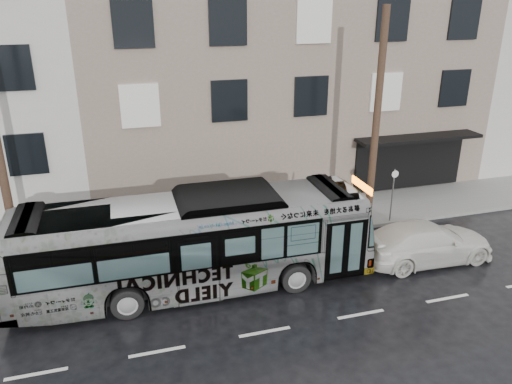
{
  "coord_description": "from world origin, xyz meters",
  "views": [
    {
      "loc": [
        -3.74,
        -14.34,
        9.41
      ],
      "look_at": [
        1.19,
        2.5,
        2.52
      ],
      "focal_mm": 35.0,
      "sensor_mm": 36.0,
      "label": 1
    }
  ],
  "objects_px": {
    "utility_pole_front": "(376,123)",
    "bus": "(194,243)",
    "white_sedan": "(426,242)",
    "sign_post": "(392,195)"
  },
  "relations": [
    {
      "from": "utility_pole_front",
      "to": "white_sedan",
      "type": "xyz_separation_m",
      "value": [
        0.68,
        -3.28,
        -3.9
      ]
    },
    {
      "from": "utility_pole_front",
      "to": "bus",
      "type": "xyz_separation_m",
      "value": [
        -8.03,
        -2.69,
        -2.96
      ]
    },
    {
      "from": "utility_pole_front",
      "to": "white_sedan",
      "type": "distance_m",
      "value": 5.14
    },
    {
      "from": "white_sedan",
      "to": "utility_pole_front",
      "type": "bearing_deg",
      "value": 12.23
    },
    {
      "from": "sign_post",
      "to": "white_sedan",
      "type": "height_order",
      "value": "sign_post"
    },
    {
      "from": "bus",
      "to": "white_sedan",
      "type": "xyz_separation_m",
      "value": [
        8.7,
        -0.59,
        -0.94
      ]
    },
    {
      "from": "bus",
      "to": "white_sedan",
      "type": "bearing_deg",
      "value": -93.28
    },
    {
      "from": "sign_post",
      "to": "bus",
      "type": "relative_size",
      "value": 0.2
    },
    {
      "from": "sign_post",
      "to": "white_sedan",
      "type": "xyz_separation_m",
      "value": [
        -0.42,
        -3.28,
        -0.6
      ]
    },
    {
      "from": "utility_pole_front",
      "to": "bus",
      "type": "height_order",
      "value": "utility_pole_front"
    }
  ]
}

